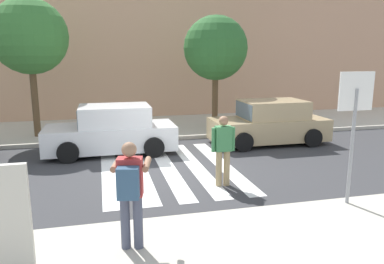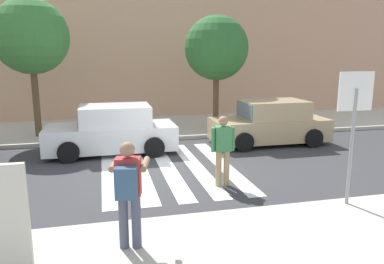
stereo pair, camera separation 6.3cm
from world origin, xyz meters
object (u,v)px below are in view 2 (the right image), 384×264
(street_tree_west, at_px, (31,37))
(photographer_with_backpack, at_px, (128,187))
(pedestrian_crossing, at_px, (223,147))
(street_tree_center, at_px, (217,48))
(parked_car_white, at_px, (112,131))
(parked_car_tan, at_px, (270,124))
(stop_sign, at_px, (354,109))

(street_tree_west, bearing_deg, photographer_with_backpack, -73.57)
(pedestrian_crossing, height_order, street_tree_center, street_tree_center)
(parked_car_white, distance_m, parked_car_tan, 5.50)
(parked_car_white, xyz_separation_m, street_tree_center, (4.28, 2.62, 2.65))
(stop_sign, xyz_separation_m, street_tree_center, (-0.26, 8.36, 1.27))
(photographer_with_backpack, distance_m, street_tree_west, 9.92)
(stop_sign, relative_size, parked_car_white, 0.66)
(parked_car_tan, distance_m, street_tree_center, 3.92)
(photographer_with_backpack, height_order, pedestrian_crossing, photographer_with_backpack)
(photographer_with_backpack, height_order, parked_car_white, photographer_with_backpack)
(parked_car_tan, bearing_deg, street_tree_west, 162.14)
(street_tree_center, bearing_deg, stop_sign, -88.24)
(photographer_with_backpack, relative_size, street_tree_west, 0.35)
(stop_sign, xyz_separation_m, parked_car_tan, (0.97, 5.74, -1.37))
(pedestrian_crossing, height_order, street_tree_west, street_tree_west)
(parked_car_white, bearing_deg, pedestrian_crossing, -56.72)
(pedestrian_crossing, relative_size, parked_car_tan, 0.42)
(pedestrian_crossing, distance_m, street_tree_center, 7.08)
(stop_sign, height_order, parked_car_white, stop_sign)
(photographer_with_backpack, relative_size, parked_car_tan, 0.42)
(photographer_with_backpack, distance_m, pedestrian_crossing, 3.68)
(parked_car_white, distance_m, street_tree_center, 5.68)
(pedestrian_crossing, bearing_deg, stop_sign, -43.60)
(stop_sign, bearing_deg, street_tree_center, 91.76)
(stop_sign, height_order, street_tree_center, street_tree_center)
(photographer_with_backpack, xyz_separation_m, street_tree_west, (-2.71, 9.18, 2.58))
(photographer_with_backpack, height_order, parked_car_tan, photographer_with_backpack)
(pedestrian_crossing, bearing_deg, street_tree_west, 128.66)
(photographer_with_backpack, relative_size, pedestrian_crossing, 1.00)
(photographer_with_backpack, xyz_separation_m, street_tree_center, (4.22, 9.18, 2.20))
(photographer_with_backpack, xyz_separation_m, parked_car_tan, (5.44, 6.56, -0.44))
(photographer_with_backpack, bearing_deg, street_tree_center, 65.31)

